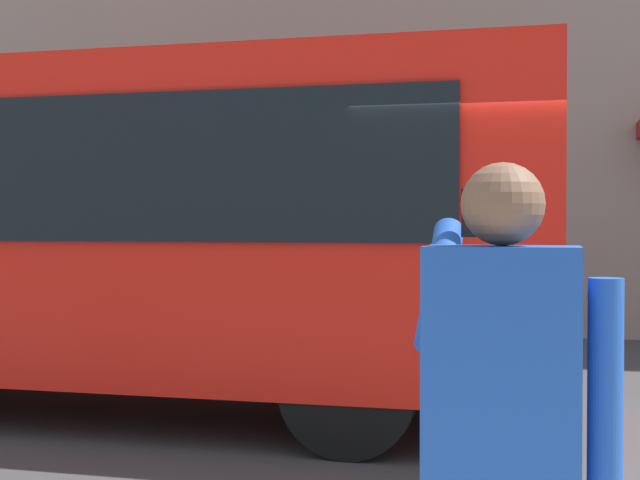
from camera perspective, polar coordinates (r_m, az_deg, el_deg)
The scene contains 3 objects.
ground_plane at distance 7.53m, azimuth 13.38°, elevation -11.92°, with size 60.00×60.00×0.00m, color #38383A.
red_bus at distance 8.63m, azimuth -16.49°, elevation 1.00°, with size 9.05×2.54×3.08m.
pedestrian_photographer at distance 2.49m, azimuth 11.47°, elevation -11.71°, with size 0.53×0.52×1.70m.
Camera 1 is at (-0.11, 7.33, 1.69)m, focal length 50.83 mm.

